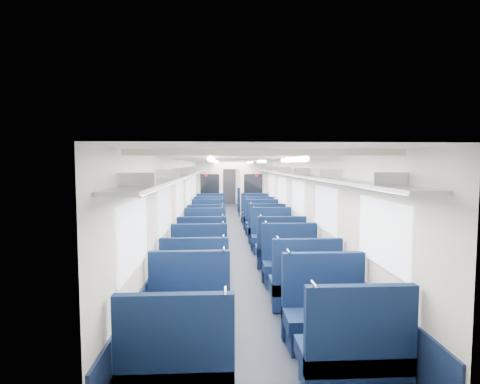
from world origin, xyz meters
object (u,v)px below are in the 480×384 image
at_px(seat_0, 177,371).
at_px(seat_13, 266,230).
at_px(seat_9, 280,251).
at_px(seat_21, 251,208).
at_px(seat_12, 206,232).
at_px(bulkhead, 232,188).
at_px(seat_5, 305,286).
at_px(seat_2, 189,314).
at_px(seat_17, 258,219).
at_px(seat_23, 249,205).
at_px(seat_1, 354,358).
at_px(seat_11, 272,238).
at_px(seat_4, 195,285).
at_px(seat_8, 202,251).
at_px(seat_19, 255,214).
at_px(seat_18, 210,214).
at_px(seat_6, 199,267).
at_px(seat_10, 205,239).
at_px(seat_15, 262,224).
at_px(seat_22, 212,205).
at_px(seat_7, 290,266).
at_px(end_door, 229,186).
at_px(seat_16, 209,219).
at_px(seat_3, 326,317).
at_px(seat_14, 208,224).

xyz_separation_m(seat_0, seat_13, (1.66, 7.02, 0.00)).
bearing_deg(seat_9, seat_21, 90.00).
distance_m(seat_12, seat_21, 5.80).
xyz_separation_m(bulkhead, seat_21, (0.83, 0.62, -0.88)).
xyz_separation_m(seat_5, seat_21, (0.00, 10.18, 0.00)).
xyz_separation_m(seat_2, seat_17, (1.66, 7.95, 0.00)).
distance_m(seat_2, seat_23, 12.38).
height_order(seat_1, seat_11, same).
bearing_deg(seat_12, seat_4, -90.00).
bearing_deg(seat_8, seat_1, -69.52).
height_order(seat_13, seat_21, same).
distance_m(seat_8, seat_19, 6.04).
xyz_separation_m(seat_12, seat_18, (0.00, 3.54, 0.00)).
bearing_deg(seat_9, seat_6, -145.17).
height_order(seat_10, seat_17, same).
relative_size(seat_4, seat_17, 1.00).
bearing_deg(seat_2, seat_13, 73.90).
xyz_separation_m(seat_8, seat_17, (1.66, 4.64, 0.00)).
bearing_deg(seat_8, seat_15, 64.36).
bearing_deg(seat_19, seat_22, 117.99).
height_order(seat_11, seat_21, same).
bearing_deg(seat_10, seat_17, 63.83).
height_order(seat_0, seat_1, same).
distance_m(seat_7, seat_17, 5.84).
height_order(bulkhead, seat_22, bulkhead).
xyz_separation_m(seat_11, seat_17, (0.00, 3.33, 0.00)).
height_order(seat_4, seat_12, same).
xyz_separation_m(end_door, seat_16, (-0.83, -7.97, -0.65)).
relative_size(end_door, seat_18, 1.75).
bearing_deg(seat_3, seat_8, 115.47).
distance_m(seat_3, seat_12, 5.99).
bearing_deg(seat_4, seat_10, 90.00).
bearing_deg(seat_23, seat_4, -98.46).
bearing_deg(seat_13, seat_10, -144.65).
relative_size(seat_10, seat_23, 1.00).
relative_size(seat_14, seat_21, 1.00).
relative_size(end_door, seat_21, 1.75).
distance_m(seat_0, seat_2, 1.26).
bearing_deg(seat_22, seat_3, -82.39).
distance_m(seat_7, seat_22, 10.27).
relative_size(end_door, seat_23, 1.75).
xyz_separation_m(bulkhead, seat_5, (0.83, -9.56, -0.88)).
bearing_deg(seat_1, seat_22, 97.07).
relative_size(seat_9, seat_14, 1.00).
height_order(seat_17, seat_23, same).
bearing_deg(seat_12, seat_11, -30.16).
distance_m(seat_14, seat_16, 1.11).
height_order(seat_2, seat_14, same).
bearing_deg(seat_19, seat_12, -115.15).
xyz_separation_m(seat_14, seat_17, (1.66, 1.03, 0.00)).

